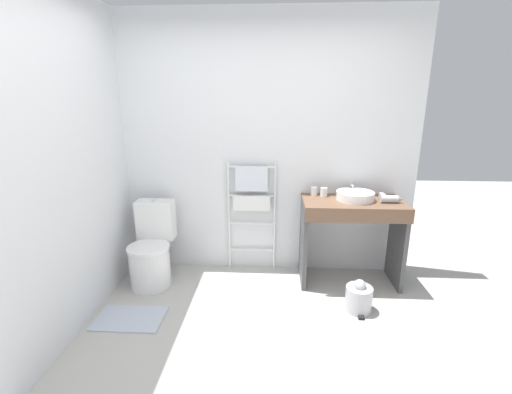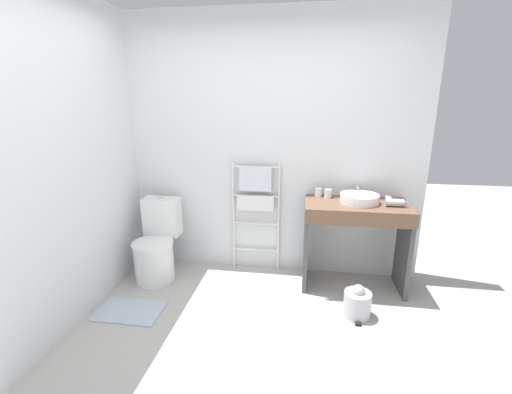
{
  "view_description": "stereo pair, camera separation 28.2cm",
  "coord_description": "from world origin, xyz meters",
  "px_view_note": "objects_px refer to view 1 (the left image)",
  "views": [
    {
      "loc": [
        0.11,
        -1.85,
        1.77
      ],
      "look_at": [
        -0.05,
        1.1,
        0.94
      ],
      "focal_mm": 24.0,
      "sensor_mm": 36.0,
      "label": 1
    },
    {
      "loc": [
        0.39,
        -1.82,
        1.77
      ],
      "look_at": [
        -0.05,
        1.1,
        0.94
      ],
      "focal_mm": 24.0,
      "sensor_mm": 36.0,
      "label": 2
    }
  ],
  "objects_px": {
    "towel_radiator": "(252,197)",
    "sink_basin": "(355,196)",
    "cup_near_edge": "(324,192)",
    "trash_bin": "(359,298)",
    "toilet": "(152,251)",
    "cup_near_wall": "(314,191)",
    "hair_dryer": "(390,199)"
  },
  "relations": [
    {
      "from": "cup_near_wall",
      "to": "toilet",
      "type": "bearing_deg",
      "value": -169.58
    },
    {
      "from": "towel_radiator",
      "to": "sink_basin",
      "type": "xyz_separation_m",
      "value": [
        1.01,
        -0.19,
        0.08
      ]
    },
    {
      "from": "towel_radiator",
      "to": "cup_near_edge",
      "type": "distance_m",
      "value": 0.73
    },
    {
      "from": "towel_radiator",
      "to": "trash_bin",
      "type": "bearing_deg",
      "value": -36.43
    },
    {
      "from": "towel_radiator",
      "to": "sink_basin",
      "type": "distance_m",
      "value": 1.03
    },
    {
      "from": "sink_basin",
      "to": "cup_near_edge",
      "type": "relative_size",
      "value": 4.03
    },
    {
      "from": "cup_near_wall",
      "to": "trash_bin",
      "type": "bearing_deg",
      "value": -63.6
    },
    {
      "from": "cup_near_edge",
      "to": "hair_dryer",
      "type": "xyz_separation_m",
      "value": [
        0.59,
        -0.18,
        -0.01
      ]
    },
    {
      "from": "toilet",
      "to": "hair_dryer",
      "type": "bearing_deg",
      "value": 1.87
    },
    {
      "from": "toilet",
      "to": "cup_near_edge",
      "type": "bearing_deg",
      "value": 8.51
    },
    {
      "from": "towel_radiator",
      "to": "cup_near_wall",
      "type": "bearing_deg",
      "value": -2.39
    },
    {
      "from": "toilet",
      "to": "hair_dryer",
      "type": "relative_size",
      "value": 3.87
    },
    {
      "from": "trash_bin",
      "to": "toilet",
      "type": "bearing_deg",
      "value": 168.43
    },
    {
      "from": "cup_near_wall",
      "to": "sink_basin",
      "type": "bearing_deg",
      "value": -23.67
    },
    {
      "from": "toilet",
      "to": "cup_near_edge",
      "type": "distance_m",
      "value": 1.81
    },
    {
      "from": "cup_near_edge",
      "to": "hair_dryer",
      "type": "bearing_deg",
      "value": -17.06
    },
    {
      "from": "cup_near_edge",
      "to": "towel_radiator",
      "type": "bearing_deg",
      "value": 174.69
    },
    {
      "from": "cup_near_wall",
      "to": "cup_near_edge",
      "type": "xyz_separation_m",
      "value": [
        0.09,
        -0.04,
        0.0
      ]
    },
    {
      "from": "cup_near_wall",
      "to": "towel_radiator",
      "type": "bearing_deg",
      "value": 177.61
    },
    {
      "from": "cup_near_wall",
      "to": "cup_near_edge",
      "type": "relative_size",
      "value": 0.98
    },
    {
      "from": "trash_bin",
      "to": "cup_near_edge",
      "type": "bearing_deg",
      "value": 111.08
    },
    {
      "from": "cup_near_edge",
      "to": "hair_dryer",
      "type": "distance_m",
      "value": 0.61
    },
    {
      "from": "toilet",
      "to": "sink_basin",
      "type": "distance_m",
      "value": 2.06
    },
    {
      "from": "hair_dryer",
      "to": "trash_bin",
      "type": "xyz_separation_m",
      "value": [
        -0.33,
        -0.47,
        -0.77
      ]
    },
    {
      "from": "toilet",
      "to": "cup_near_edge",
      "type": "relative_size",
      "value": 9.19
    },
    {
      "from": "sink_basin",
      "to": "cup_near_edge",
      "type": "distance_m",
      "value": 0.31
    },
    {
      "from": "toilet",
      "to": "towel_radiator",
      "type": "distance_m",
      "value": 1.14
    },
    {
      "from": "toilet",
      "to": "trash_bin",
      "type": "xyz_separation_m",
      "value": [
        1.95,
        -0.4,
        -0.2
      ]
    },
    {
      "from": "hair_dryer",
      "to": "cup_near_edge",
      "type": "bearing_deg",
      "value": 162.94
    },
    {
      "from": "sink_basin",
      "to": "cup_near_wall",
      "type": "xyz_separation_m",
      "value": [
        -0.37,
        0.16,
        -0.0
      ]
    },
    {
      "from": "sink_basin",
      "to": "trash_bin",
      "type": "relative_size",
      "value": 1.2
    },
    {
      "from": "toilet",
      "to": "sink_basin",
      "type": "xyz_separation_m",
      "value": [
        1.98,
        0.13,
        0.57
      ]
    }
  ]
}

